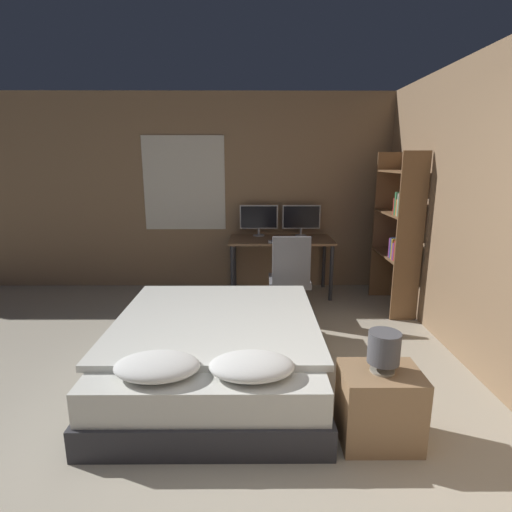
% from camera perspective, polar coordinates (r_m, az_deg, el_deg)
% --- Properties ---
extents(ground_plane, '(20.00, 20.00, 0.00)m').
position_cam_1_polar(ground_plane, '(2.49, -2.79, -32.69)').
color(ground_plane, '#B2A893').
extents(wall_back, '(12.00, 0.08, 2.70)m').
position_cam_1_polar(wall_back, '(5.69, -1.37, 8.99)').
color(wall_back, '#8E7051').
rests_on(wall_back, ground_plane).
extents(wall_side_right, '(0.06, 12.00, 2.70)m').
position_cam_1_polar(wall_side_right, '(3.78, 30.41, 4.84)').
color(wall_side_right, '#8E7051').
rests_on(wall_side_right, ground_plane).
extents(bed, '(1.68, 2.01, 0.58)m').
position_cam_1_polar(bed, '(3.44, -5.72, -13.25)').
color(bed, '#2D2D33').
rests_on(bed, ground_plane).
extents(nightstand, '(0.50, 0.38, 0.50)m').
position_cam_1_polar(nightstand, '(2.87, 17.19, -19.81)').
color(nightstand, '#997551').
rests_on(nightstand, ground_plane).
extents(bedside_lamp, '(0.20, 0.20, 0.26)m').
position_cam_1_polar(bedside_lamp, '(2.67, 17.81, -12.46)').
color(bedside_lamp, gray).
rests_on(bedside_lamp, nightstand).
extents(desk, '(1.39, 0.67, 0.77)m').
position_cam_1_polar(desk, '(5.40, 3.57, 1.45)').
color(desk, '#846042').
rests_on(desk, ground_plane).
extents(monitor_left, '(0.53, 0.16, 0.43)m').
position_cam_1_polar(monitor_left, '(5.56, 0.41, 5.41)').
color(monitor_left, '#B7B7BC').
rests_on(monitor_left, desk).
extents(monitor_right, '(0.53, 0.16, 0.43)m').
position_cam_1_polar(monitor_right, '(5.59, 6.49, 5.38)').
color(monitor_right, '#B7B7BC').
rests_on(monitor_right, desk).
extents(keyboard, '(0.36, 0.13, 0.02)m').
position_cam_1_polar(keyboard, '(5.16, 3.75, 2.06)').
color(keyboard, '#B7B7BC').
rests_on(keyboard, desk).
extents(computer_mouse, '(0.07, 0.05, 0.04)m').
position_cam_1_polar(computer_mouse, '(5.18, 6.71, 2.15)').
color(computer_mouse, '#B7B7BC').
rests_on(computer_mouse, desk).
extents(office_chair, '(0.52, 0.52, 0.99)m').
position_cam_1_polar(office_chair, '(4.67, 4.82, -4.12)').
color(office_chair, black).
rests_on(office_chair, ground_plane).
extents(bookshelf, '(0.30, 0.89, 1.90)m').
position_cam_1_polar(bookshelf, '(5.02, 19.82, 3.90)').
color(bookshelf, brown).
rests_on(bookshelf, ground_plane).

